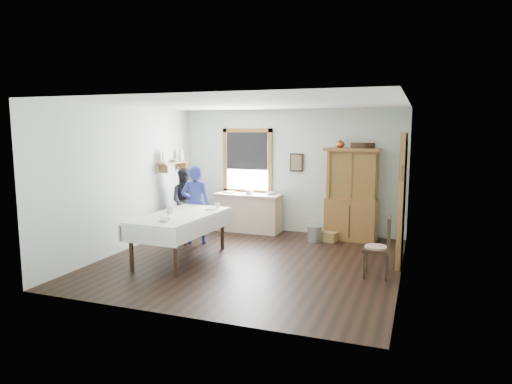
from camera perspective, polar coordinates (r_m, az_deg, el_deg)
room at (r=7.76m, az=-0.73°, el=0.98°), size 5.01×5.01×2.70m
window at (r=10.38m, az=-1.08°, el=4.27°), size 1.18×0.07×1.48m
doorway at (r=8.13m, az=17.90°, el=-0.41°), size 0.09×1.14×2.22m
wall_shelf at (r=10.14m, az=-10.24°, el=3.78°), size 0.24×1.00×0.44m
framed_picture at (r=10.02m, az=5.08°, el=3.69°), size 0.30×0.04×0.40m
rug_beater at (r=7.52m, az=17.87°, el=3.21°), size 0.01×0.27×0.27m
work_counter at (r=10.20m, az=-0.94°, el=-2.58°), size 1.50×0.61×0.85m
china_hutch at (r=9.55m, az=11.88°, el=-0.30°), size 1.15×0.61×1.89m
dining_table at (r=8.15m, az=-9.41°, el=-5.54°), size 1.16×2.07×0.81m
spindle_chair at (r=7.34m, az=14.87°, el=-6.60°), size 0.45×0.45×0.96m
pail at (r=9.42m, az=7.35°, el=-5.18°), size 0.32×0.32×0.32m
wicker_basket at (r=9.47m, az=9.07°, el=-5.53°), size 0.38×0.31×0.19m
woman_blue at (r=9.15m, az=-7.55°, el=-1.97°), size 0.62×0.53×1.45m
figure_dark at (r=10.01m, az=-8.69°, el=-1.46°), size 0.81×0.74×1.34m
table_cup_a at (r=8.13m, az=-10.79°, el=-2.34°), size 0.16×0.16×0.10m
table_cup_b at (r=8.62m, az=-4.83°, el=-1.65°), size 0.14×0.14×0.10m
table_bowl at (r=7.50m, az=-11.44°, el=-3.41°), size 0.22×0.22×0.05m
counter_book at (r=10.37m, az=-3.81°, el=0.02°), size 0.18×0.24×0.02m
counter_bowl at (r=9.99m, az=1.74°, el=-0.16°), size 0.20×0.20×0.06m
shelf_bowl at (r=10.15m, az=-10.21°, el=3.92°), size 0.22×0.22×0.05m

